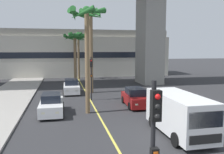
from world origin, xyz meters
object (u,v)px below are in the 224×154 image
palm_tree_near_median (90,31)px  palm_tree_far_median (75,43)px  palm_tree_mid_median (87,28)px  traffic_light_median_far (91,72)px  car_queue_second (71,87)px  traffic_light_median_near (154,140)px  palm_tree_farthest_median (78,40)px  delivery_van (179,113)px  car_queue_third (136,98)px  car_queue_front (52,105)px

palm_tree_near_median → palm_tree_far_median: bearing=100.8°
palm_tree_near_median → palm_tree_mid_median: 8.59m
traffic_light_median_far → palm_tree_mid_median: palm_tree_mid_median is taller
car_queue_second → traffic_light_median_near: 21.43m
traffic_light_median_near → palm_tree_farthest_median: palm_tree_farthest_median is taller
traffic_light_median_near → traffic_light_median_far: size_ratio=1.00×
traffic_light_median_far → palm_tree_near_median: (0.45, 4.00, 4.16)m
palm_tree_farthest_median → delivery_van: bearing=-81.8°
car_queue_third → traffic_light_median_far: (-3.48, 3.05, 1.99)m
palm_tree_near_median → palm_tree_farthest_median: palm_tree_near_median is taller
car_queue_third → palm_tree_mid_median: bearing=-161.5°
palm_tree_near_median → palm_tree_farthest_median: (-0.49, 12.29, -0.60)m
palm_tree_mid_median → palm_tree_far_median: 15.47m
delivery_van → traffic_light_median_near: size_ratio=1.25×
palm_tree_near_median → palm_tree_farthest_median: bearing=92.3°
car_queue_second → traffic_light_median_far: (1.73, -4.11, 1.99)m
car_queue_third → palm_tree_near_median: palm_tree_near_median is taller
delivery_van → traffic_light_median_far: size_ratio=1.25×
traffic_light_median_far → car_queue_third: bearing=-41.3°
palm_tree_near_median → palm_tree_far_median: 7.17m
palm_tree_mid_median → traffic_light_median_near: bearing=-88.7°
car_queue_second → palm_tree_far_median: palm_tree_far_median is taller
car_queue_second → palm_tree_mid_median: palm_tree_mid_median is taller
traffic_light_median_near → palm_tree_mid_median: bearing=91.3°
delivery_van → palm_tree_far_median: size_ratio=0.75×
traffic_light_median_near → car_queue_second: bearing=93.2°
car_queue_third → palm_tree_mid_median: 7.35m
car_queue_second → car_queue_third: size_ratio=0.99×
car_queue_third → traffic_light_median_near: (-4.01, -14.14, 1.99)m
delivery_van → palm_tree_near_median: 15.72m
car_queue_third → delivery_van: (0.31, -7.27, 0.57)m
car_queue_second → palm_tree_mid_median: size_ratio=0.51×
traffic_light_median_far → palm_tree_farthest_median: (-0.04, 16.28, 3.56)m
palm_tree_near_median → traffic_light_median_near: bearing=-92.7°
delivery_van → palm_tree_mid_median: (-4.61, 5.83, 5.21)m
palm_tree_farthest_median → traffic_light_median_far: bearing=-89.9°
car_queue_third → traffic_light_median_far: bearing=138.7°
delivery_van → car_queue_third: bearing=92.4°
delivery_van → palm_tree_near_median: size_ratio=0.56×
delivery_van → palm_tree_farthest_median: (-3.82, 26.60, 4.98)m
car_queue_second → car_queue_third: same height
car_queue_front → car_queue_second: same height
car_queue_front → car_queue_second: 8.50m
car_queue_front → palm_tree_farthest_median: size_ratio=0.54×
car_queue_third → palm_tree_near_median: size_ratio=0.44×
delivery_van → palm_tree_farthest_median: bearing=98.2°
traffic_light_median_far → car_queue_second: bearing=112.8°
delivery_van → traffic_light_median_far: 11.08m
traffic_light_median_far → palm_tree_near_median: palm_tree_near_median is taller
delivery_van → traffic_light_median_near: 8.24m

